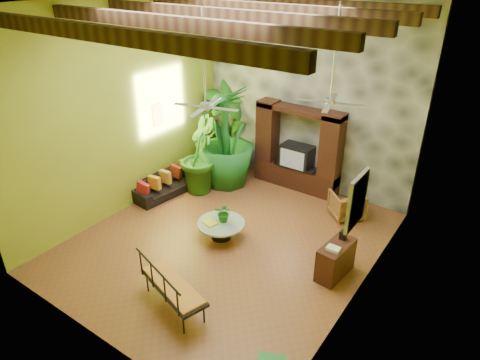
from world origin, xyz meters
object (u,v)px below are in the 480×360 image
Objects in this scene: ceiling_fan_front at (205,95)px; tall_plant_c at (226,137)px; tall_plant_a at (228,125)px; side_console at (335,260)px; wicker_armchair at (347,204)px; entertainment_center at (297,154)px; coffee_table at (221,228)px; iron_bench at (170,286)px; ceiling_fan_back at (331,91)px; tall_plant_b at (199,155)px; sofa at (166,184)px.

ceiling_fan_front is 3.60m from tall_plant_c.
tall_plant_a is 5.66m from side_console.
tall_plant_c is (-3.45, -0.27, 1.06)m from wicker_armchair.
tall_plant_a is (-2.33, 0.01, 0.35)m from entertainment_center.
coffee_table is (-0.19, -3.16, -0.71)m from entertainment_center.
ceiling_fan_front reaches higher than iron_bench.
ceiling_fan_back is (1.60, -1.94, 2.44)m from entertainment_center.
tall_plant_c is (-3.29, 0.99, -2.01)m from ceiling_fan_back.
ceiling_fan_back reaches higher than tall_plant_b.
side_console is (0.67, -2.21, 0.03)m from wicker_armchair.
wicker_armchair is at bearing 112.93° from side_console.
tall_plant_b is 4.71m from side_console.
ceiling_fan_front is 3.55m from tall_plant_b.
tall_plant_a is at bearing 123.77° from tall_plant_c.
tall_plant_a is (-3.93, 1.95, -2.09)m from ceiling_fan_back.
tall_plant_b is (0.59, 0.71, 0.76)m from sofa.
ceiling_fan_back is 0.71× the size of tall_plant_a.
side_console is at bearing 59.17° from wicker_armchair.
entertainment_center is 1.16× the size of tall_plant_b.
tall_plant_a is 3.97m from coffee_table.
side_console is at bearing -31.30° from tall_plant_a.
ceiling_fan_front is 0.90× the size of tall_plant_b.
sofa is at bearing 162.02° from coffee_table.
sofa is 4.73m from wicker_armchair.
entertainment_center is 3.24m from coffee_table.
ceiling_fan_back is 3.82m from coffee_table.
tall_plant_b is (-3.83, -0.98, 0.70)m from wicker_armchair.
sofa is at bearing -129.87° from tall_plant_b.
side_console is (2.63, 0.28, 0.11)m from coffee_table.
ceiling_fan_back is 2.05× the size of side_console.
coffee_table is at bearing -168.08° from side_console.
side_console is (5.09, -0.52, 0.09)m from sofa.
tall_plant_a reaches higher than entertainment_center.
tall_plant_a is 1.15m from tall_plant_c.
coffee_table is at bearing 122.28° from iron_bench.
entertainment_center is at bearing 136.18° from side_console.
side_console is (2.02, 2.56, -0.17)m from iron_bench.
tall_plant_b is (0.27, -1.67, -0.29)m from tall_plant_a.
wicker_armchair is at bearing -9.60° from tall_plant_a.
side_console is at bearing 68.98° from iron_bench.
ceiling_fan_front is (-0.20, -3.54, 2.44)m from entertainment_center.
tall_plant_b is (-1.86, 1.88, -2.37)m from ceiling_fan_front.
tall_plant_a reaches higher than side_console.
wicker_armchair is at bearing 91.46° from iron_bench.
entertainment_center is at bearing 86.76° from ceiling_fan_front.
tall_plant_a is at bearing 154.65° from side_console.
tall_plant_b is (-2.06, -1.66, 0.07)m from entertainment_center.
tall_plant_a reaches higher than wicker_armchair.
tall_plant_c is 1.71× the size of iron_bench.
side_console is (4.76, -2.90, -0.95)m from tall_plant_a.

